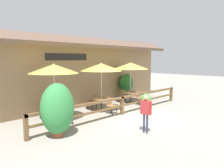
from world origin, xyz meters
The scene contains 19 objects.
ground_plane centered at (0.00, 0.00, 0.00)m, with size 60.00×60.00×0.00m, color gray.
building_facade centered at (0.00, 4.10, 2.17)m, with size 14.28×1.49×4.23m.
patio_railing centered at (0.00, 1.05, 0.70)m, with size 10.40×0.14×0.95m.
patio_umbrella_near centered at (-3.09, 2.48, 2.45)m, with size 2.26×2.26×2.69m.
dining_table_near centered at (-3.09, 2.48, 0.61)m, with size 1.02×1.02×0.76m.
chair_near_streetside centered at (-3.04, 1.72, 0.48)m, with size 0.45×0.45×0.86m.
chair_near_wallside centered at (-3.12, 3.24, 0.48)m, with size 0.43×0.43×0.86m.
patio_umbrella_middle centered at (-0.25, 2.35, 2.45)m, with size 2.26×2.26×2.69m.
dining_table_middle centered at (-0.25, 2.35, 0.61)m, with size 1.02×1.02×0.76m.
chair_middle_streetside centered at (-0.26, 1.61, 0.48)m, with size 0.44×0.44×0.86m.
chair_middle_wallside centered at (-0.23, 3.09, 0.48)m, with size 0.47×0.47×0.86m.
patio_umbrella_far centered at (2.57, 2.58, 2.45)m, with size 2.26×2.26×2.69m.
dining_table_far centered at (2.57, 2.58, 0.61)m, with size 1.02×1.02×0.76m.
chair_far_streetside centered at (2.59, 1.85, 0.48)m, with size 0.50×0.50×0.86m.
chair_far_wallside centered at (2.51, 3.31, 0.48)m, with size 0.43×0.43×0.86m.
potted_plant_tall_tropical centered at (-4.11, 0.61, 1.06)m, with size 1.27×1.14×2.02m.
potted_plant_corner_fern centered at (1.61, 0.68, 0.46)m, with size 0.62×0.62×0.97m.
potted_plant_entrance_palm centered at (3.28, 3.55, 1.16)m, with size 1.05×0.94×1.85m.
pedestrian centered at (-1.49, -1.50, 0.97)m, with size 0.21×0.54×1.51m.
Camera 1 is at (-8.40, -6.32, 2.90)m, focal length 35.00 mm.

